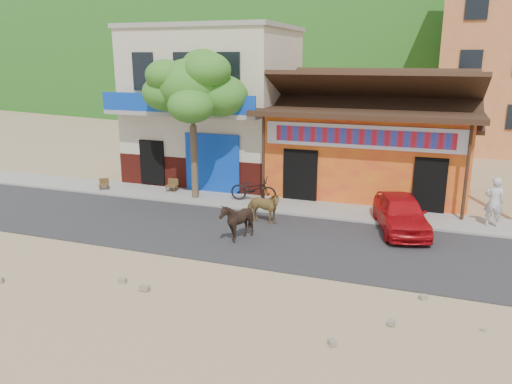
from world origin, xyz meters
TOP-DOWN VIEW (x-y plane):
  - ground at (0.00, 0.00)m, footprint 120.00×120.00m
  - road at (0.00, 2.50)m, footprint 60.00×5.00m
  - sidewalk at (0.00, 6.00)m, footprint 60.00×2.00m
  - dance_club at (2.00, 10.00)m, footprint 8.00×6.00m
  - cafe_building at (-5.50, 10.00)m, footprint 7.00×6.00m
  - hillside at (0.00, 70.00)m, footprint 100.00×40.00m
  - tree at (-4.60, 5.80)m, footprint 3.00×3.00m
  - cow_tan at (-0.93, 3.82)m, footprint 1.44×0.78m
  - cow_dark at (-1.15, 1.87)m, footprint 1.53×1.48m
  - red_car at (3.76, 4.66)m, footprint 2.45×3.99m
  - scooter at (-2.12, 6.10)m, footprint 1.95×0.81m
  - pedestrian at (6.74, 5.98)m, footprint 0.66×0.46m
  - cafe_chair_left at (-6.00, 6.33)m, footprint 0.51×0.51m
  - cafe_chair_right at (-9.00, 5.60)m, footprint 0.55×0.55m

SIDE VIEW (x-z plane):
  - ground at x=0.00m, z-range 0.00..0.00m
  - road at x=0.00m, z-range 0.00..0.04m
  - sidewalk at x=0.00m, z-range 0.00..0.12m
  - cafe_chair_right at x=-9.00m, z-range 0.12..0.99m
  - cafe_chair_left at x=-6.00m, z-range 0.12..1.11m
  - scooter at x=-2.12m, z-range 0.12..1.12m
  - cow_tan at x=-0.93m, z-range 0.04..1.21m
  - red_car at x=3.76m, z-range 0.04..1.31m
  - cow_dark at x=-1.15m, z-range 0.04..1.35m
  - pedestrian at x=6.74m, z-range 0.12..1.86m
  - dance_club at x=2.00m, z-range 0.00..3.60m
  - tree at x=-4.60m, z-range 0.12..6.12m
  - cafe_building at x=-5.50m, z-range 0.00..7.00m
  - hillside at x=0.00m, z-range 0.00..24.00m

